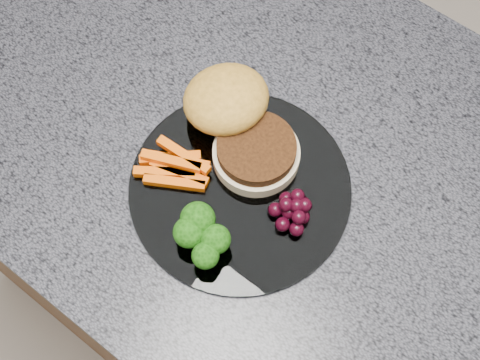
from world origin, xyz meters
name	(u,v)px	position (x,y,z in m)	size (l,w,h in m)	color
island_cabinet	(278,277)	(0.00, 0.00, 0.43)	(1.20, 0.60, 0.86)	#51351B
countertop	(297,172)	(0.00, 0.00, 0.88)	(1.20, 0.60, 0.04)	#46464F
plate	(240,188)	(-0.04, -0.07, 0.90)	(0.26, 0.26, 0.01)	white
burger	(237,120)	(-0.09, -0.01, 0.93)	(0.18, 0.14, 0.06)	beige
carrot_sticks	(175,166)	(-0.11, -0.10, 0.91)	(0.09, 0.07, 0.02)	#EC5803
broccoli	(201,233)	(-0.03, -0.15, 0.93)	(0.07, 0.06, 0.05)	#587B2C
grape_bunch	(293,210)	(0.03, -0.06, 0.92)	(0.05, 0.05, 0.03)	black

